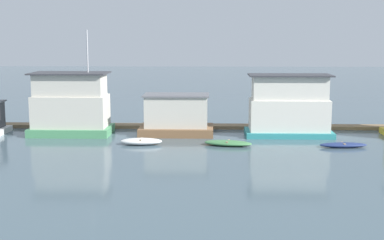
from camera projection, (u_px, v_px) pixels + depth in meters
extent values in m
plane|color=#475B66|center=(192.00, 134.00, 46.07)|extent=(200.00, 200.00, 0.00)
cube|color=#846B4C|center=(194.00, 126.00, 49.20)|extent=(51.00, 1.53, 0.30)
cube|color=#4C9360|center=(72.00, 130.00, 46.00)|extent=(6.81, 3.94, 0.67)
cube|color=beige|center=(71.00, 111.00, 45.73)|extent=(6.18, 3.30, 2.69)
cube|color=beige|center=(70.00, 85.00, 45.37)|extent=(5.78, 2.90, 1.84)
cube|color=#38383D|center=(70.00, 73.00, 45.22)|extent=(6.48, 3.60, 0.12)
cylinder|color=#B2B2B7|center=(87.00, 51.00, 44.88)|extent=(0.12, 0.12, 3.56)
cube|color=brown|center=(177.00, 130.00, 46.05)|extent=(6.30, 3.96, 0.68)
cube|color=beige|center=(176.00, 111.00, 45.79)|extent=(5.28, 2.93, 2.65)
cube|color=slate|center=(176.00, 95.00, 45.57)|extent=(5.58, 3.23, 0.12)
cube|color=teal|center=(288.00, 133.00, 45.41)|extent=(7.29, 3.52, 0.45)
cube|color=silver|center=(289.00, 115.00, 45.17)|extent=(6.58, 2.81, 2.65)
cube|color=silver|center=(290.00, 88.00, 44.80)|extent=(6.19, 2.42, 1.98)
cube|color=#38383D|center=(290.00, 75.00, 44.63)|extent=(6.88, 3.11, 0.12)
ellipsoid|color=white|center=(141.00, 141.00, 41.67)|extent=(3.30, 1.51, 0.51)
cube|color=#997F60|center=(141.00, 139.00, 41.65)|extent=(0.20, 1.18, 0.08)
ellipsoid|color=#47844C|center=(228.00, 143.00, 41.27)|extent=(3.92, 2.07, 0.41)
cube|color=#997F60|center=(228.00, 141.00, 41.24)|extent=(0.38, 1.16, 0.08)
ellipsoid|color=navy|center=(343.00, 145.00, 40.64)|extent=(3.68, 1.22, 0.38)
cube|color=#997F60|center=(343.00, 143.00, 40.62)|extent=(0.21, 0.87, 0.08)
cylinder|color=#846B4C|center=(68.00, 117.00, 48.43)|extent=(0.32, 0.32, 2.17)
cylinder|color=brown|center=(256.00, 119.00, 47.86)|extent=(0.25, 0.25, 2.10)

